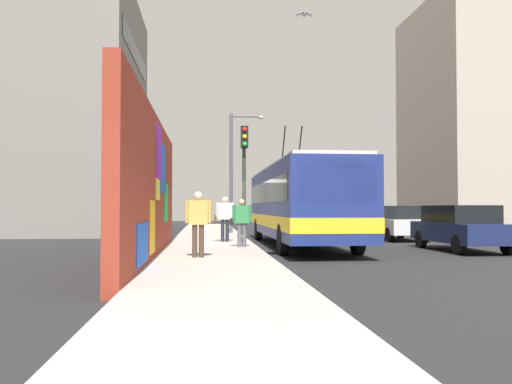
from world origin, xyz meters
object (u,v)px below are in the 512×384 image
traffic_light (244,164)px  street_lamp (235,164)px  parked_car_navy (460,227)px  pedestrian_at_curb (242,219)px  pedestrian_near_wall (198,218)px  city_bus (299,202)px  parked_car_white (395,222)px  pedestrian_midblock (225,215)px

traffic_light → street_lamp: 8.37m
parked_car_navy → pedestrian_at_curb: pedestrian_at_curb is taller
parked_car_navy → street_lamp: (10.80, 7.24, 3.03)m
pedestrian_near_wall → parked_car_navy: bearing=-70.8°
city_bus → street_lamp: street_lamp is taller
city_bus → pedestrian_near_wall: city_bus is taller
parked_car_navy → parked_car_white: (6.38, -0.00, 0.00)m
parked_car_navy → pedestrian_midblock: size_ratio=2.53×
parked_car_white → pedestrian_near_wall: pedestrian_near_wall is taller
city_bus → parked_car_navy: bearing=-117.7°
parked_car_navy → traffic_light: size_ratio=1.01×
city_bus → pedestrian_midblock: bearing=75.9°
pedestrian_at_curb → street_lamp: bearing=-1.9°
parked_car_white → street_lamp: 9.00m
pedestrian_at_curb → parked_car_navy: bearing=-94.0°
city_bus → pedestrian_near_wall: 7.02m
street_lamp → pedestrian_at_curb: bearing=178.1°
pedestrian_near_wall → pedestrian_at_curb: bearing=-21.4°
pedestrian_at_curb → city_bus: bearing=-47.3°
parked_car_white → traffic_light: size_ratio=1.04×
city_bus → pedestrian_midblock: 2.99m
parked_car_white → traffic_light: 8.64m
parked_car_white → traffic_light: traffic_light is taller
traffic_light → street_lamp: (8.33, -0.11, 0.71)m
parked_car_white → street_lamp: bearing=58.6°
parked_car_white → pedestrian_midblock: size_ratio=2.61×
city_bus → parked_car_white: bearing=-54.9°
city_bus → traffic_light: city_bus is taller
traffic_light → street_lamp: street_lamp is taller
pedestrian_midblock → pedestrian_near_wall: bearing=171.7°
traffic_light → pedestrian_midblock: bearing=35.9°
city_bus → pedestrian_midblock: city_bus is taller
city_bus → parked_car_white: 6.42m
pedestrian_midblock → street_lamp: street_lamp is taller
parked_car_navy → pedestrian_near_wall: (-3.14, 9.01, 0.38)m
pedestrian_at_curb → traffic_light: size_ratio=0.37×
parked_car_navy → pedestrian_midblock: (3.44, 8.06, 0.37)m
city_bus → parked_car_navy: city_bus is taller
street_lamp → parked_car_navy: bearing=-146.2°
parked_car_white → city_bus: bearing=125.1°
street_lamp → pedestrian_near_wall: bearing=172.7°
parked_car_navy → traffic_light: bearing=71.4°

